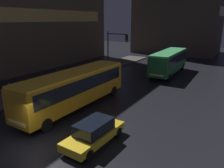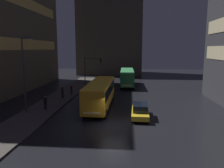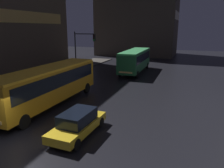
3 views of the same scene
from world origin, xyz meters
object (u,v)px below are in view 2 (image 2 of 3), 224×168
at_px(pedestrian_near, 45,101).
at_px(pedestrian_mid, 71,89).
at_px(pedestrian_far, 62,91).
at_px(traffic_light_main, 91,67).
at_px(car_taxi, 140,111).
at_px(bus_near, 100,92).
at_px(bus_far, 127,76).
at_px(street_lamp_sidewalk, 25,64).

xyz_separation_m(pedestrian_near, pedestrian_mid, (0.93, 8.36, 0.02)).
height_order(pedestrian_far, traffic_light_main, traffic_light_main).
height_order(pedestrian_near, pedestrian_mid, pedestrian_mid).
bearing_deg(traffic_light_main, car_taxi, -63.26).
xyz_separation_m(pedestrian_mid, traffic_light_main, (2.04, 5.97, 2.85)).
bearing_deg(bus_near, car_taxi, 141.58).
bearing_deg(bus_near, bus_far, -100.35).
relative_size(car_taxi, pedestrian_near, 2.75).
xyz_separation_m(bus_near, bus_far, (3.12, 16.24, -0.01)).
distance_m(pedestrian_near, traffic_light_main, 14.91).
bearing_deg(pedestrian_far, pedestrian_mid, -62.12).
xyz_separation_m(bus_far, pedestrian_near, (-9.46, -18.24, -0.87)).
xyz_separation_m(bus_near, car_taxi, (4.79, -3.87, -1.23)).
bearing_deg(pedestrian_near, traffic_light_main, -1.77).
height_order(car_taxi, traffic_light_main, traffic_light_main).
distance_m(bus_near, pedestrian_near, 6.71).
distance_m(pedestrian_mid, street_lamp_sidewalk, 10.91).
xyz_separation_m(bus_far, car_taxi, (1.67, -20.11, -1.23)).
height_order(car_taxi, pedestrian_far, pedestrian_far).
height_order(bus_far, pedestrian_near, bus_far).
bearing_deg(pedestrian_far, car_taxi, -171.04).
bearing_deg(street_lamp_sidewalk, bus_far, 60.51).
bearing_deg(pedestrian_far, bus_near, -168.52).
height_order(pedestrian_near, street_lamp_sidewalk, street_lamp_sidewalk).
bearing_deg(bus_near, pedestrian_near, 18.04).
bearing_deg(bus_near, street_lamp_sidewalk, 22.87).
xyz_separation_m(bus_far, pedestrian_mid, (-8.53, -9.89, -0.85)).
relative_size(pedestrian_mid, street_lamp_sidewalk, 0.20).
bearing_deg(pedestrian_near, pedestrian_mid, 3.58).
bearing_deg(pedestrian_mid, bus_near, 132.70).
relative_size(pedestrian_near, street_lamp_sidewalk, 0.19).
bearing_deg(bus_far, traffic_light_main, 29.88).
bearing_deg(car_taxi, pedestrian_mid, -43.10).
distance_m(car_taxi, traffic_light_main, 18.42).
bearing_deg(car_taxi, street_lamp_sidewalk, -0.82).
height_order(pedestrian_mid, pedestrian_far, pedestrian_far).
bearing_deg(traffic_light_main, bus_near, -74.70).
relative_size(pedestrian_far, traffic_light_main, 0.31).
height_order(traffic_light_main, street_lamp_sidewalk, street_lamp_sidewalk).
bearing_deg(car_taxi, traffic_light_main, -61.29).
distance_m(bus_far, pedestrian_near, 20.57).
bearing_deg(traffic_light_main, bus_far, 31.09).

